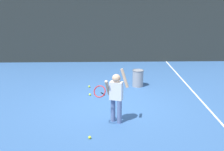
{
  "coord_description": "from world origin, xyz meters",
  "views": [
    {
      "loc": [
        -0.15,
        -7.8,
        3.06
      ],
      "look_at": [
        0.07,
        0.05,
        0.85
      ],
      "focal_mm": 48.03,
      "sensor_mm": 36.0,
      "label": 1
    }
  ],
  "objects_px": {
    "tennis_ball_1": "(90,94)",
    "tennis_ball_3": "(136,80)",
    "tennis_player": "(116,94)",
    "tennis_ball_0": "(89,87)",
    "ball_hopper": "(138,78)",
    "tennis_ball_2": "(90,137)"
  },
  "relations": [
    {
      "from": "tennis_ball_1",
      "to": "tennis_ball_2",
      "type": "distance_m",
      "value": 2.78
    },
    {
      "from": "tennis_ball_3",
      "to": "tennis_ball_0",
      "type": "bearing_deg",
      "value": -156.02
    },
    {
      "from": "tennis_ball_0",
      "to": "tennis_ball_2",
      "type": "distance_m",
      "value": 3.58
    },
    {
      "from": "ball_hopper",
      "to": "tennis_ball_2",
      "type": "distance_m",
      "value": 3.95
    },
    {
      "from": "tennis_player",
      "to": "ball_hopper",
      "type": "bearing_deg",
      "value": 92.66
    },
    {
      "from": "ball_hopper",
      "to": "tennis_ball_1",
      "type": "xyz_separation_m",
      "value": [
        -1.56,
        -0.88,
        -0.26
      ]
    },
    {
      "from": "tennis_ball_0",
      "to": "tennis_ball_2",
      "type": "xyz_separation_m",
      "value": [
        0.17,
        -3.58,
        0.0
      ]
    },
    {
      "from": "tennis_player",
      "to": "tennis_ball_0",
      "type": "bearing_deg",
      "value": 125.01
    },
    {
      "from": "ball_hopper",
      "to": "tennis_ball_0",
      "type": "xyz_separation_m",
      "value": [
        -1.62,
        -0.09,
        -0.26
      ]
    },
    {
      "from": "tennis_ball_1",
      "to": "tennis_ball_3",
      "type": "bearing_deg",
      "value": 43.98
    },
    {
      "from": "tennis_ball_1",
      "to": "tennis_ball_3",
      "type": "xyz_separation_m",
      "value": [
        1.57,
        1.52,
        0.0
      ]
    },
    {
      "from": "tennis_ball_0",
      "to": "tennis_ball_1",
      "type": "distance_m",
      "value": 0.8
    },
    {
      "from": "tennis_ball_1",
      "to": "tennis_ball_3",
      "type": "relative_size",
      "value": 1.0
    },
    {
      "from": "tennis_player",
      "to": "tennis_ball_1",
      "type": "relative_size",
      "value": 20.46
    },
    {
      "from": "ball_hopper",
      "to": "tennis_ball_1",
      "type": "height_order",
      "value": "ball_hopper"
    },
    {
      "from": "ball_hopper",
      "to": "tennis_ball_1",
      "type": "relative_size",
      "value": 8.52
    },
    {
      "from": "tennis_player",
      "to": "tennis_ball_3",
      "type": "distance_m",
      "value": 3.64
    },
    {
      "from": "tennis_ball_0",
      "to": "tennis_ball_3",
      "type": "bearing_deg",
      "value": 23.98
    },
    {
      "from": "tennis_ball_1",
      "to": "tennis_ball_3",
      "type": "height_order",
      "value": "same"
    },
    {
      "from": "tennis_ball_0",
      "to": "tennis_ball_1",
      "type": "bearing_deg",
      "value": -85.87
    },
    {
      "from": "ball_hopper",
      "to": "tennis_ball_3",
      "type": "xyz_separation_m",
      "value": [
        0.01,
        0.64,
        -0.26
      ]
    },
    {
      "from": "ball_hopper",
      "to": "tennis_ball_0",
      "type": "bearing_deg",
      "value": -176.87
    }
  ]
}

